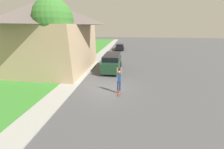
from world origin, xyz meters
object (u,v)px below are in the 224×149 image
car_down_street (120,47)px  skateboarder (119,79)px  skateboard (118,93)px  suv_parked (112,62)px  lawn_tree_near (54,19)px  fire_hydrant (72,78)px

car_down_street → skateboarder: size_ratio=2.23×
car_down_street → skateboard: bearing=-86.2°
suv_parked → car_down_street: bearing=90.4°
skateboard → skateboarder: bearing=67.7°
skateboarder → lawn_tree_near: bearing=157.9°
lawn_tree_near → skateboard: (6.26, -2.70, -5.78)m
lawn_tree_near → skateboard: size_ratio=9.21×
skateboarder → skateboard: (-0.06, -0.14, -1.21)m
car_down_street → skateboard: (1.40, -21.38, -0.60)m
lawn_tree_near → suv_parked: size_ratio=1.49×
skateboard → fire_hydrant: fire_hydrant is taller
skateboarder → fire_hydrant: skateboarder is taller
lawn_tree_near → fire_hydrant: 5.71m
lawn_tree_near → skateboarder: (6.31, -2.56, -4.57)m
car_down_street → skateboarder: (1.46, -21.24, 0.61)m
lawn_tree_near → suv_parked: 7.70m
lawn_tree_near → skateboard: bearing=-23.4°
skateboarder → car_down_street: bearing=93.9°
lawn_tree_near → skateboard: lawn_tree_near is taller
fire_hydrant → car_down_street: bearing=80.2°
suv_parked → skateboarder: bearing=-77.3°
skateboarder → fire_hydrant: size_ratio=2.92×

